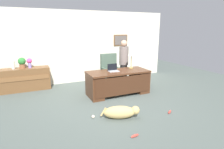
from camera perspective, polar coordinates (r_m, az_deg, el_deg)
name	(u,v)px	position (r m, az deg, el deg)	size (l,w,h in m)	color
ground_plane	(112,103)	(5.29, 0.07, -8.77)	(12.00, 12.00, 0.00)	#4C5651
back_wall	(85,47)	(7.36, -8.37, 8.41)	(7.00, 0.16, 2.70)	beige
desk	(118,82)	(5.86, 1.99, -2.21)	(1.93, 0.83, 0.75)	#4C2B19
credenza	(25,79)	(6.89, -25.01, -1.33)	(1.56, 0.50, 0.76)	brown
armchair	(110,72)	(6.73, -0.53, 0.77)	(0.60, 0.59, 1.16)	#475B4C
person_standing	(124,63)	(6.64, 3.62, 3.59)	(0.32, 0.32, 1.65)	#262323
dog_lying	(121,112)	(4.41, 2.79, -11.42)	(0.88, 0.55, 0.30)	tan
laptop	(113,69)	(5.77, 0.33, 1.59)	(0.32, 0.22, 0.22)	#B2B5BA
desk_lamp	(131,54)	(6.14, 5.96, 6.26)	(0.22, 0.22, 0.61)	#9E8447
vase_with_flowers	(29,62)	(6.78, -23.99, 3.51)	(0.17, 0.17, 0.32)	#907FD1
vase_empty	(13,65)	(6.81, -28.08, 2.55)	(0.10, 0.10, 0.26)	silver
potted_plant	(22,62)	(6.78, -25.90, 3.35)	(0.24, 0.24, 0.36)	brown
dog_toy_ball	(93,117)	(4.48, -5.81, -12.72)	(0.08, 0.08, 0.08)	beige
dog_toy_bone	(135,136)	(3.81, 6.99, -18.13)	(0.19, 0.05, 0.05)	#E53F33
dog_toy_plush	(170,112)	(4.93, 17.27, -10.88)	(0.19, 0.05, 0.05)	#E53F33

